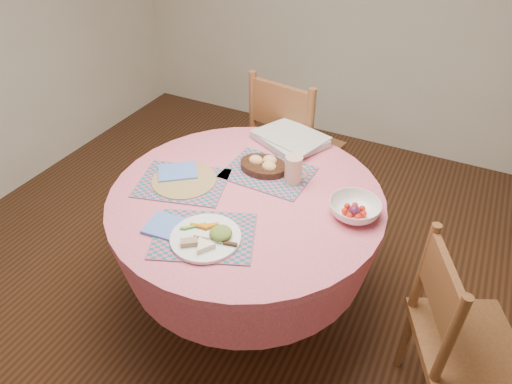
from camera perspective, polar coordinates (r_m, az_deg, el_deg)
ground at (r=2.57m, az=-1.03°, el=-13.72°), size 4.00×4.00×0.00m
dining_table at (r=2.17m, az=-1.18°, el=-4.38°), size 1.24×1.24×0.75m
chair_right at (r=2.03m, az=23.71°, el=-16.08°), size 0.53×0.54×0.89m
chair_back at (r=2.82m, az=4.51°, el=5.73°), size 0.53×0.52×1.01m
placemat_front at (r=1.84m, az=-6.50°, el=-5.44°), size 0.48×0.43×0.01m
placemat_left at (r=2.13m, az=-9.18°, el=1.14°), size 0.47×0.40×0.01m
placemat_back at (r=2.18m, az=1.54°, el=2.44°), size 0.41×0.31×0.01m
wicker_trivet at (r=2.14m, az=-8.95°, el=1.45°), size 0.30×0.30×0.01m
napkin_near at (r=1.89m, az=-10.88°, el=-4.34°), size 0.19×0.16×0.01m
napkin_far at (r=2.19m, az=-9.76°, el=2.48°), size 0.23×0.22×0.01m
dinner_plate at (r=1.80m, az=-6.23°, el=-5.68°), size 0.28×0.28×0.05m
bread_bowl at (r=2.18m, az=0.97°, el=3.41°), size 0.23×0.23×0.08m
latte_mug at (r=2.08m, az=4.78°, el=2.81°), size 0.12×0.08×0.13m
fruit_bowl at (r=1.95m, az=12.22°, el=-2.12°), size 0.28×0.28×0.07m
newspaper_stack at (r=2.41m, az=4.29°, el=6.71°), size 0.42×0.39×0.04m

